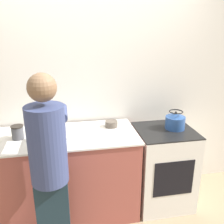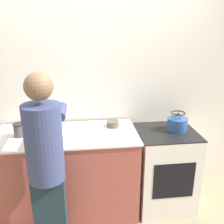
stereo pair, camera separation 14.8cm
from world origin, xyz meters
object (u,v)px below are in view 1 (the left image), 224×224
Objects in this scene: person at (49,164)px; canister_jar at (18,132)px; cutting_board at (56,135)px; kettle at (175,121)px; oven at (163,167)px; knife at (55,134)px; bowl_prep at (111,124)px.

person is 0.62m from canister_jar.
kettle is (1.26, -0.03, 0.06)m from cutting_board.
kettle is (0.11, 0.02, 0.54)m from oven.
person is 0.54m from cutting_board.
cutting_board is 0.36m from canister_jar.
canister_jar reaches higher than knife.
cutting_board is 1.39× the size of knife.
person is at bearing -133.86° from bowl_prep.
bowl_prep is at bearing 11.79° from cutting_board.
bowl_prep is (0.59, 0.12, 0.02)m from cutting_board.
bowl_prep is (0.63, 0.66, 0.04)m from person.
kettle is at bearing -24.45° from knife.
canister_jar is at bearing 120.94° from person.
bowl_prep is (-0.67, 0.15, -0.04)m from kettle.
person is 4.86× the size of cutting_board.
canister_jar is at bearing 154.60° from knife.
oven is 3.71× the size of knife.
bowl_prep reaches higher than knife.
canister_jar is at bearing 179.22° from kettle.
person is at bearing -94.19° from cutting_board.
cutting_board is 2.52× the size of canister_jar.
oven is 1.36m from person.
canister_jar is (-0.35, 0.01, 0.05)m from knife.
cutting_board is at bearing 178.65° from kettle.
knife is (-1.15, 0.03, 0.49)m from oven.
person is 7.86× the size of kettle.
cutting_board is 2.49× the size of bowl_prep.
oven is at bearing 22.20° from person.
bowl_prep is (-0.56, 0.17, 0.50)m from oven.
person reaches higher than canister_jar.
kettle is at bearing -1.35° from cutting_board.
oven is at bearing -1.57° from canister_jar.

